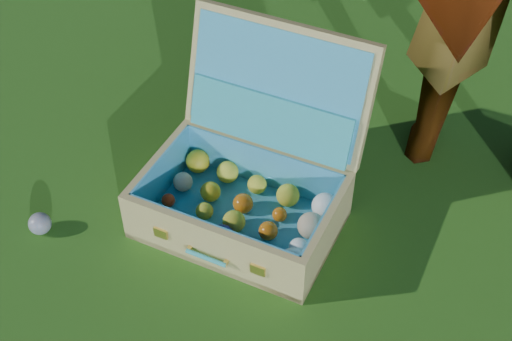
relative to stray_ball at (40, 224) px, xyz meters
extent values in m
plane|color=#215114|center=(0.51, 0.20, -0.03)|extent=(60.00, 60.00, 0.00)
sphere|color=teal|center=(0.00, 0.00, 0.00)|extent=(0.06, 0.06, 0.06)
cube|color=tan|center=(0.40, 0.36, -0.02)|extent=(0.59, 0.46, 0.02)
cube|color=tan|center=(0.44, 0.21, 0.05)|extent=(0.51, 0.15, 0.16)
cube|color=tan|center=(0.36, 0.52, 0.05)|extent=(0.51, 0.15, 0.16)
cube|color=tan|center=(0.16, 0.30, 0.05)|extent=(0.09, 0.30, 0.16)
cube|color=tan|center=(0.64, 0.43, 0.05)|extent=(0.09, 0.30, 0.16)
cube|color=teal|center=(0.40, 0.36, -0.01)|extent=(0.54, 0.42, 0.01)
cube|color=teal|center=(0.44, 0.22, 0.06)|extent=(0.47, 0.12, 0.14)
cube|color=teal|center=(0.36, 0.51, 0.06)|extent=(0.47, 0.12, 0.14)
cube|color=teal|center=(0.17, 0.31, 0.06)|extent=(0.08, 0.30, 0.14)
cube|color=teal|center=(0.63, 0.42, 0.06)|extent=(0.08, 0.30, 0.14)
cube|color=tan|center=(0.34, 0.60, 0.29)|extent=(0.54, 0.26, 0.34)
cube|color=teal|center=(0.34, 0.58, 0.29)|extent=(0.49, 0.21, 0.30)
cube|color=teal|center=(0.35, 0.54, 0.20)|extent=(0.46, 0.17, 0.14)
cube|color=#F2C659|center=(0.31, 0.16, 0.05)|extent=(0.04, 0.02, 0.03)
cube|color=#F2C659|center=(0.58, 0.23, 0.05)|extent=(0.04, 0.02, 0.03)
cylinder|color=teal|center=(0.45, 0.18, 0.03)|extent=(0.11, 0.04, 0.01)
cube|color=#F2C659|center=(0.39, 0.18, 0.03)|extent=(0.01, 0.02, 0.01)
cube|color=#F2C659|center=(0.49, 0.20, 0.03)|extent=(0.01, 0.02, 0.01)
sphere|color=gold|center=(0.24, 0.20, 0.02)|extent=(0.05, 0.05, 0.05)
sphere|color=red|center=(0.32, 0.23, 0.01)|extent=(0.04, 0.04, 0.04)
sphere|color=#101050|center=(0.43, 0.26, 0.03)|extent=(0.07, 0.07, 0.07)
sphere|color=#101050|center=(0.51, 0.28, 0.02)|extent=(0.05, 0.05, 0.05)
sphere|color=white|center=(0.62, 0.31, 0.03)|extent=(0.07, 0.07, 0.07)
sphere|color=red|center=(0.21, 0.28, 0.01)|extent=(0.04, 0.04, 0.04)
sphere|color=gold|center=(0.32, 0.31, 0.02)|extent=(0.05, 0.05, 0.05)
sphere|color=gold|center=(0.41, 0.33, 0.02)|extent=(0.06, 0.06, 0.06)
sphere|color=orange|center=(0.50, 0.36, 0.02)|extent=(0.05, 0.05, 0.05)
sphere|color=white|center=(0.60, 0.37, 0.02)|extent=(0.05, 0.05, 0.05)
sphere|color=beige|center=(0.20, 0.35, 0.02)|extent=(0.06, 0.06, 0.06)
sphere|color=gold|center=(0.29, 0.37, 0.02)|extent=(0.06, 0.06, 0.06)
sphere|color=orange|center=(0.39, 0.39, 0.02)|extent=(0.06, 0.06, 0.06)
sphere|color=orange|center=(0.48, 0.43, 0.01)|extent=(0.04, 0.04, 0.04)
sphere|color=beige|center=(0.58, 0.44, 0.03)|extent=(0.07, 0.07, 0.07)
sphere|color=gold|center=(0.18, 0.43, 0.03)|extent=(0.07, 0.07, 0.07)
sphere|color=gold|center=(0.27, 0.46, 0.02)|extent=(0.06, 0.06, 0.06)
sphere|color=gold|center=(0.37, 0.48, 0.02)|extent=(0.05, 0.05, 0.05)
sphere|color=gold|center=(0.46, 0.49, 0.03)|extent=(0.06, 0.06, 0.06)
sphere|color=white|center=(0.57, 0.52, 0.03)|extent=(0.07, 0.07, 0.07)
camera|label=1|loc=(1.27, -0.61, 1.43)|focal=50.00mm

